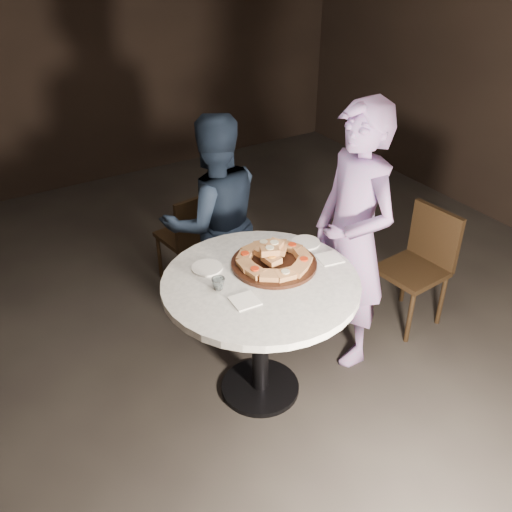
{
  "coord_description": "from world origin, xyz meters",
  "views": [
    {
      "loc": [
        -1.5,
        -2.33,
        2.61
      ],
      "look_at": [
        -0.12,
        -0.08,
        0.96
      ],
      "focal_mm": 40.0,
      "sensor_mm": 36.0,
      "label": 1
    }
  ],
  "objects_px": {
    "chair_far": "(191,233)",
    "diner_teal": "(353,239)",
    "serving_board": "(274,264)",
    "diner_navy": "(214,221)",
    "table": "(261,302)",
    "chair_right": "(421,259)",
    "water_glass": "(218,284)",
    "focaccia_pile": "(273,257)"
  },
  "relations": [
    {
      "from": "chair_far",
      "to": "water_glass",
      "type": "bearing_deg",
      "value": 64.15
    },
    {
      "from": "chair_right",
      "to": "diner_navy",
      "type": "xyz_separation_m",
      "value": [
        -1.19,
        0.8,
        0.27
      ]
    },
    {
      "from": "table",
      "to": "chair_right",
      "type": "xyz_separation_m",
      "value": [
        1.35,
        0.05,
        -0.19
      ]
    },
    {
      "from": "table",
      "to": "water_glass",
      "type": "relative_size",
      "value": 18.53
    },
    {
      "from": "table",
      "to": "serving_board",
      "type": "bearing_deg",
      "value": 31.2
    },
    {
      "from": "serving_board",
      "to": "diner_navy",
      "type": "distance_m",
      "value": 0.77
    },
    {
      "from": "water_glass",
      "to": "chair_right",
      "type": "xyz_separation_m",
      "value": [
        1.59,
        0.01,
        -0.37
      ]
    },
    {
      "from": "water_glass",
      "to": "chair_right",
      "type": "relative_size",
      "value": 0.09
    },
    {
      "from": "water_glass",
      "to": "chair_right",
      "type": "distance_m",
      "value": 1.63
    },
    {
      "from": "focaccia_pile",
      "to": "water_glass",
      "type": "height_order",
      "value": "focaccia_pile"
    },
    {
      "from": "table",
      "to": "water_glass",
      "type": "height_order",
      "value": "water_glass"
    },
    {
      "from": "serving_board",
      "to": "focaccia_pile",
      "type": "relative_size",
      "value": 1.12
    },
    {
      "from": "serving_board",
      "to": "chair_far",
      "type": "bearing_deg",
      "value": 88.8
    },
    {
      "from": "table",
      "to": "focaccia_pile",
      "type": "relative_size",
      "value": 3.09
    },
    {
      "from": "table",
      "to": "serving_board",
      "type": "xyz_separation_m",
      "value": [
        0.14,
        0.09,
        0.17
      ]
    },
    {
      "from": "chair_far",
      "to": "diner_navy",
      "type": "xyz_separation_m",
      "value": [
        -0.01,
        -0.42,
        0.3
      ]
    },
    {
      "from": "table",
      "to": "chair_right",
      "type": "height_order",
      "value": "chair_right"
    },
    {
      "from": "focaccia_pile",
      "to": "chair_right",
      "type": "distance_m",
      "value": 1.27
    },
    {
      "from": "table",
      "to": "diner_navy",
      "type": "xyz_separation_m",
      "value": [
        0.16,
        0.86,
        0.08
      ]
    },
    {
      "from": "focaccia_pile",
      "to": "diner_navy",
      "type": "xyz_separation_m",
      "value": [
        0.02,
        0.76,
        -0.13
      ]
    },
    {
      "from": "table",
      "to": "serving_board",
      "type": "relative_size",
      "value": 2.75
    },
    {
      "from": "serving_board",
      "to": "diner_teal",
      "type": "xyz_separation_m",
      "value": [
        0.55,
        -0.04,
        0.02
      ]
    },
    {
      "from": "focaccia_pile",
      "to": "diner_teal",
      "type": "bearing_deg",
      "value": -4.85
    },
    {
      "from": "chair_far",
      "to": "diner_teal",
      "type": "height_order",
      "value": "diner_teal"
    },
    {
      "from": "table",
      "to": "chair_far",
      "type": "distance_m",
      "value": 1.31
    },
    {
      "from": "chair_far",
      "to": "chair_right",
      "type": "relative_size",
      "value": 0.94
    },
    {
      "from": "focaccia_pile",
      "to": "diner_navy",
      "type": "bearing_deg",
      "value": 88.72
    },
    {
      "from": "serving_board",
      "to": "diner_navy",
      "type": "height_order",
      "value": "diner_navy"
    },
    {
      "from": "diner_navy",
      "to": "diner_teal",
      "type": "height_order",
      "value": "diner_teal"
    },
    {
      "from": "diner_navy",
      "to": "water_glass",
      "type": "bearing_deg",
      "value": 72.48
    },
    {
      "from": "focaccia_pile",
      "to": "chair_far",
      "type": "height_order",
      "value": "focaccia_pile"
    },
    {
      "from": "serving_board",
      "to": "chair_far",
      "type": "xyz_separation_m",
      "value": [
        0.02,
        1.19,
        -0.38
      ]
    },
    {
      "from": "diner_navy",
      "to": "diner_teal",
      "type": "distance_m",
      "value": 0.98
    },
    {
      "from": "focaccia_pile",
      "to": "chair_far",
      "type": "xyz_separation_m",
      "value": [
        0.03,
        1.19,
        -0.43
      ]
    },
    {
      "from": "chair_far",
      "to": "diner_navy",
      "type": "bearing_deg",
      "value": 81.04
    },
    {
      "from": "table",
      "to": "chair_right",
      "type": "bearing_deg",
      "value": 2.24
    },
    {
      "from": "chair_right",
      "to": "chair_far",
      "type": "bearing_deg",
      "value": -141.07
    },
    {
      "from": "chair_far",
      "to": "diner_teal",
      "type": "distance_m",
      "value": 1.4
    },
    {
      "from": "serving_board",
      "to": "diner_teal",
      "type": "bearing_deg",
      "value": -4.44
    },
    {
      "from": "chair_right",
      "to": "diner_navy",
      "type": "relative_size",
      "value": 0.56
    },
    {
      "from": "serving_board",
      "to": "water_glass",
      "type": "distance_m",
      "value": 0.39
    },
    {
      "from": "table",
      "to": "diner_teal",
      "type": "xyz_separation_m",
      "value": [
        0.69,
        0.05,
        0.19
      ]
    }
  ]
}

